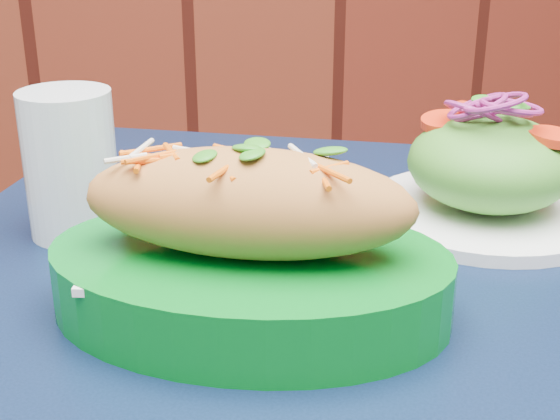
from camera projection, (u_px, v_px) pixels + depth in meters
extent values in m
cube|color=black|center=(379.00, 314.00, 0.60)|extent=(1.02, 1.02, 0.03)
cylinder|color=black|center=(149.00, 409.00, 1.10)|extent=(0.04, 0.04, 0.72)
cube|color=white|center=(249.00, 256.00, 0.55)|extent=(0.24, 0.17, 0.01)
ellipsoid|color=#BE773C|center=(248.00, 203.00, 0.54)|extent=(0.25, 0.16, 0.08)
cylinder|color=white|center=(486.00, 211.00, 0.74)|extent=(0.23, 0.23, 0.01)
ellipsoid|color=#4C992D|center=(491.00, 163.00, 0.72)|extent=(0.15, 0.15, 0.08)
cylinder|color=red|center=(553.00, 132.00, 0.68)|extent=(0.05, 0.05, 0.01)
cylinder|color=red|center=(445.00, 117.00, 0.73)|extent=(0.05, 0.05, 0.01)
cylinder|color=red|center=(476.00, 111.00, 0.75)|extent=(0.05, 0.05, 0.01)
torus|color=#932073|center=(496.00, 113.00, 0.70)|extent=(0.06, 0.06, 0.01)
torus|color=#932073|center=(497.00, 109.00, 0.70)|extent=(0.06, 0.06, 0.01)
torus|color=#932073|center=(497.00, 105.00, 0.70)|extent=(0.06, 0.06, 0.01)
torus|color=#932073|center=(497.00, 100.00, 0.70)|extent=(0.06, 0.06, 0.01)
torus|color=#932073|center=(498.00, 96.00, 0.70)|extent=(0.06, 0.06, 0.01)
torus|color=#932073|center=(498.00, 92.00, 0.70)|extent=(0.06, 0.06, 0.01)
cylinder|color=silver|center=(71.00, 164.00, 0.68)|extent=(0.08, 0.08, 0.13)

